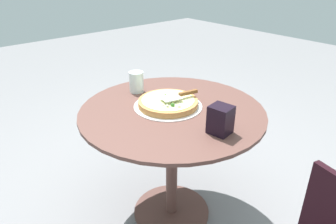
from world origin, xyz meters
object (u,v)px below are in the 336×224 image
at_px(patio_table, 172,136).
at_px(napkin_dispenser, 220,120).
at_px(drinking_cup, 136,82).
at_px(pizza_on_tray, 168,103).
at_px(pizza_server, 180,95).

bearing_deg(patio_table, napkin_dispenser, -0.28).
xyz_separation_m(drinking_cup, napkin_dispenser, (0.64, -0.00, 0.01)).
relative_size(pizza_on_tray, napkin_dispenser, 2.79).
distance_m(patio_table, drinking_cup, 0.39).
relative_size(pizza_on_tray, pizza_server, 1.69).
height_order(patio_table, pizza_on_tray, pizza_on_tray).
bearing_deg(drinking_cup, patio_table, -0.07).
bearing_deg(drinking_cup, pizza_on_tray, 1.21).
distance_m(pizza_server, napkin_dispenser, 0.33).
distance_m(drinking_cup, napkin_dispenser, 0.64).
height_order(pizza_on_tray, napkin_dispenser, napkin_dispenser).
xyz_separation_m(patio_table, drinking_cup, (-0.31, 0.00, 0.23)).
height_order(patio_table, napkin_dispenser, napkin_dispenser).
bearing_deg(drinking_cup, pizza_server, 11.00).
relative_size(patio_table, napkin_dispenser, 7.42).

